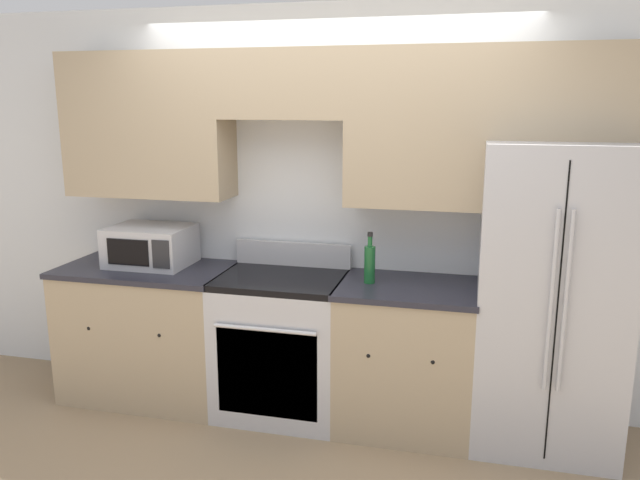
{
  "coord_description": "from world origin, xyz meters",
  "views": [
    {
      "loc": [
        0.9,
        -3.3,
        2.0
      ],
      "look_at": [
        0.0,
        0.31,
        1.17
      ],
      "focal_mm": 35.0,
      "sensor_mm": 36.0,
      "label": 1
    }
  ],
  "objects_px": {
    "oven_range": "(282,344)",
    "refrigerator": "(549,296)",
    "microwave": "(151,246)",
    "bottle": "(370,263)"
  },
  "relations": [
    {
      "from": "oven_range",
      "to": "refrigerator",
      "type": "bearing_deg",
      "value": 2.25
    },
    {
      "from": "microwave",
      "to": "bottle",
      "type": "bearing_deg",
      "value": -2.7
    },
    {
      "from": "oven_range",
      "to": "bottle",
      "type": "xyz_separation_m",
      "value": [
        0.57,
        -0.0,
        0.58
      ]
    },
    {
      "from": "oven_range",
      "to": "microwave",
      "type": "distance_m",
      "value": 1.11
    },
    {
      "from": "refrigerator",
      "to": "microwave",
      "type": "relative_size",
      "value": 3.38
    },
    {
      "from": "bottle",
      "to": "refrigerator",
      "type": "bearing_deg",
      "value": 3.47
    },
    {
      "from": "bottle",
      "to": "oven_range",
      "type": "bearing_deg",
      "value": 179.99
    },
    {
      "from": "microwave",
      "to": "bottle",
      "type": "distance_m",
      "value": 1.5
    },
    {
      "from": "oven_range",
      "to": "refrigerator",
      "type": "distance_m",
      "value": 1.67
    },
    {
      "from": "refrigerator",
      "to": "microwave",
      "type": "height_order",
      "value": "refrigerator"
    }
  ]
}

